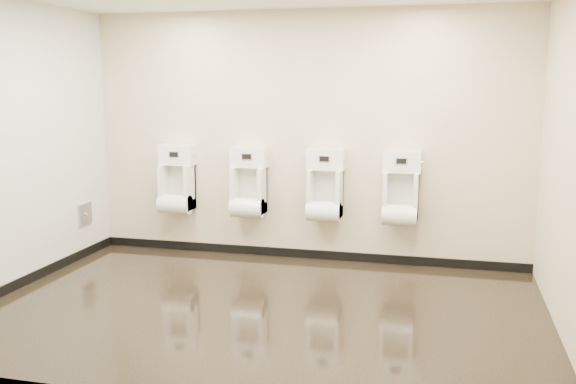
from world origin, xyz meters
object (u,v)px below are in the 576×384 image
access_panel (85,214)px  urinal_2 (325,190)px  urinal_1 (248,187)px  urinal_3 (401,194)px  urinal_0 (177,184)px

access_panel → urinal_2: (2.75, 0.41, 0.32)m
urinal_1 → urinal_3: bearing=0.0°
access_panel → urinal_1: urinal_1 is taller
urinal_1 → urinal_0: bearing=180.0°
urinal_0 → urinal_2: bearing=0.0°
urinal_0 → urinal_2: (1.77, 0.00, 0.00)m
access_panel → urinal_2: 2.79m
urinal_2 → urinal_0: bearing=180.0°
urinal_1 → urinal_3: same height
urinal_0 → access_panel: bearing=-157.2°
urinal_1 → access_panel: bearing=-167.6°
urinal_2 → urinal_3: bearing=0.0°
urinal_0 → urinal_1: bearing=0.0°
urinal_1 → urinal_2: same height
urinal_1 → urinal_2: 0.89m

